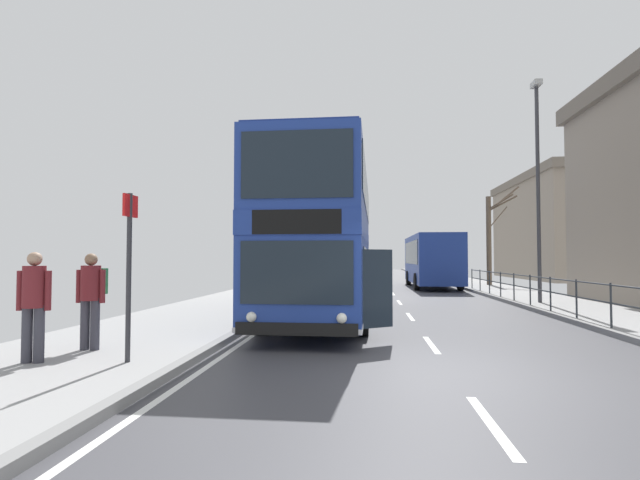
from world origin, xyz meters
TOP-DOWN VIEW (x-y plane):
  - ground at (-0.72, -0.00)m, footprint 15.80×140.00m
  - double_decker_bus_main at (-2.56, 6.88)m, footprint 3.18×11.08m
  - background_bus_far_lane at (2.66, 22.47)m, footprint 2.68×9.15m
  - pedestrian_railing_far_kerb at (4.45, 9.18)m, footprint 0.05×20.81m
  - pedestrian_with_backpack at (-6.30, 0.71)m, footprint 0.54×0.53m
  - pedestrian_companion at (-6.59, -0.43)m, footprint 0.55×0.38m
  - bus_stop_sign_near at (-5.12, -0.22)m, footprint 0.08×0.44m
  - street_lamp_far_side at (5.14, 11.17)m, footprint 0.28×0.60m
  - bare_tree_far_00 at (6.42, 23.32)m, footprint 1.86×1.33m
  - background_building_00 at (16.25, 36.39)m, footprint 8.74×17.12m

SIDE VIEW (x-z plane):
  - ground at x=-0.72m, z-range -0.06..0.14m
  - pedestrian_railing_far_kerb at x=4.45m, z-range 0.32..1.39m
  - pedestrian_companion at x=-6.59m, z-range 0.25..2.00m
  - pedestrian_with_backpack at x=-6.30m, z-range 0.29..2.03m
  - background_bus_far_lane at x=2.66m, z-range 0.14..3.30m
  - bus_stop_sign_near at x=-5.12m, z-range 0.45..3.14m
  - double_decker_bus_main at x=-2.56m, z-range 0.10..4.64m
  - bare_tree_far_00 at x=6.42m, z-range 0.18..6.25m
  - background_building_00 at x=16.25m, z-range 0.03..9.05m
  - street_lamp_far_side at x=5.14m, z-range 0.76..9.15m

